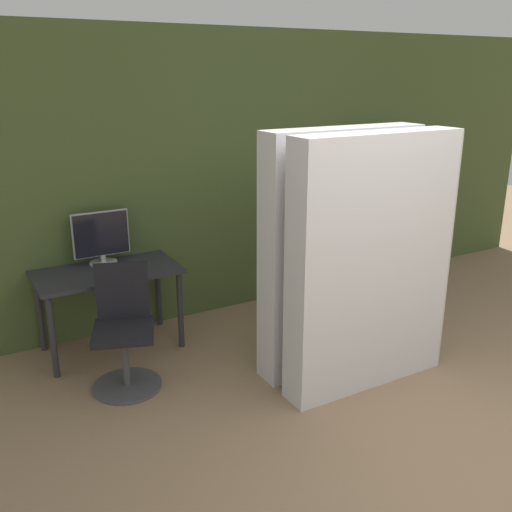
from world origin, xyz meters
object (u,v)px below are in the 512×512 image
office_chair (124,339)px  mattress_near (372,264)px  monitor (101,238)px  mattress_far (340,251)px  bookshelf (370,211)px

office_chair → mattress_near: (1.64, -0.86, 0.57)m
monitor → mattress_far: bearing=-40.8°
monitor → office_chair: monitor is taller
mattress_near → mattress_far: 0.38m
monitor → bookshelf: bearing=0.4°
office_chair → bookshelf: 3.26m
office_chair → bookshelf: bearing=15.5°
mattress_far → office_chair: bearing=163.5°
mattress_near → mattress_far: (0.00, 0.38, -0.00)m
bookshelf → mattress_near: (-1.48, -1.72, 0.13)m
bookshelf → mattress_near: bearing=-130.6°
office_chair → mattress_far: 1.80m
bookshelf → mattress_near: size_ratio=0.86×
office_chair → bookshelf: (3.11, 0.86, 0.45)m
bookshelf → mattress_far: mattress_far is taller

